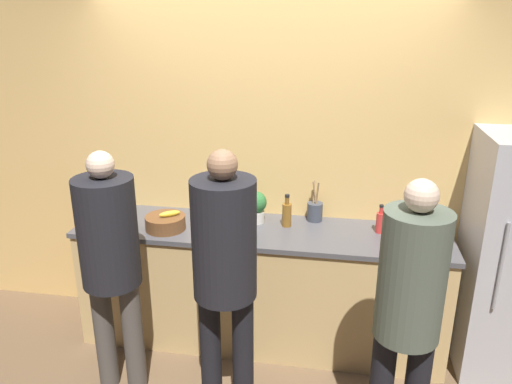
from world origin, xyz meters
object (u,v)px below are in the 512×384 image
person_right (409,305)px  cup_black (215,209)px  fruit_bowl (166,222)px  bottle_amber (287,214)px  potted_plant (256,206)px  utensil_crock (315,211)px  person_left (110,254)px  bottle_red (380,222)px  person_center (225,262)px

person_right → cup_black: 1.71m
person_right → fruit_bowl: 1.77m
bottle_amber → potted_plant: bottle_amber is taller
fruit_bowl → utensil_crock: size_ratio=0.93×
utensil_crock → bottle_amber: 0.24m
person_left → bottle_red: person_left is taller
person_left → cup_black: (0.44, 0.86, -0.01)m
person_left → potted_plant: (0.77, 0.78, 0.07)m
fruit_bowl → potted_plant: 0.66m
person_left → person_center: (0.73, -0.06, 0.04)m
bottle_amber → potted_plant: bearing=170.6°
person_right → bottle_red: size_ratio=7.92×
person_center → fruit_bowl: bearing=133.2°
person_left → person_center: person_center is taller
fruit_bowl → potted_plant: (0.61, 0.24, 0.07)m
person_center → bottle_amber: (0.27, 0.81, -0.01)m
person_center → fruit_bowl: (-0.57, 0.61, -0.05)m
person_left → utensil_crock: 1.48m
fruit_bowl → bottle_amber: bearing=13.5°
person_right → potted_plant: 1.42m
person_left → bottle_red: bearing=24.2°
bottle_amber → cup_black: bottle_amber is taller
person_left → fruit_bowl: bearing=73.5°
cup_black → bottle_amber: bearing=-11.7°
person_center → fruit_bowl: 0.84m
person_center → bottle_red: size_ratio=8.15×
cup_black → potted_plant: (0.33, -0.08, 0.08)m
bottle_amber → potted_plant: size_ratio=1.04×
bottle_red → cup_black: bearing=174.5°
potted_plant → bottle_red: bearing=-2.6°
person_right → utensil_crock: person_right is taller
person_left → person_right: (1.74, -0.26, -0.01)m
person_right → fruit_bowl: bearing=153.0°
person_center → utensil_crock: (0.46, 0.95, -0.03)m
bottle_red → cup_black: size_ratio=2.26×
person_left → fruit_bowl: size_ratio=5.75×
bottle_amber → person_right: bearing=-53.7°
person_right → cup_black: size_ratio=17.94×
cup_black → fruit_bowl: bearing=-131.6°
bottle_red → bottle_amber: 0.65m
bottle_red → person_center: bearing=-138.7°
person_right → cup_black: person_right is taller
person_right → bottle_amber: 1.24m
person_right → potted_plant: person_right is taller
person_right → potted_plant: bearing=132.9°
bottle_red → bottle_amber: size_ratio=0.86×
utensil_crock → potted_plant: 0.44m
utensil_crock → bottle_amber: size_ratio=1.26×
utensil_crock → potted_plant: (-0.42, -0.10, 0.05)m
bottle_red → potted_plant: bearing=177.4°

